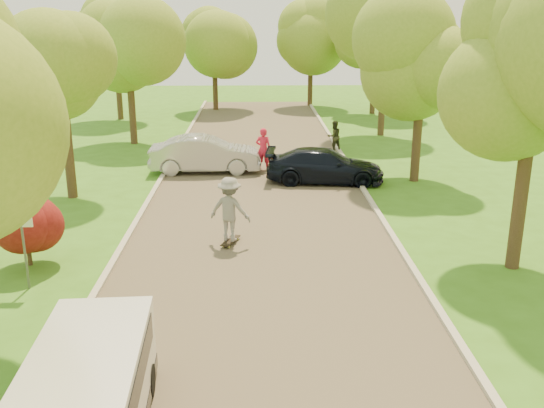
{
  "coord_description": "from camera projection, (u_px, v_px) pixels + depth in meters",
  "views": [
    {
      "loc": [
        -0.11,
        -9.97,
        6.51
      ],
      "look_at": [
        0.34,
        6.75,
        1.3
      ],
      "focal_mm": 40.0,
      "sensor_mm": 36.0,
      "label": 1
    }
  ],
  "objects": [
    {
      "name": "ground",
      "position": [
        264.0,
        376.0,
        11.45
      ],
      "size": [
        100.0,
        100.0,
        0.0
      ],
      "primitive_type": "plane",
      "color": "#39701A",
      "rests_on": "ground"
    },
    {
      "name": "tree_bg_d",
      "position": [
        314.0,
        33.0,
        44.34
      ],
      "size": [
        5.12,
        5.0,
        7.72
      ],
      "color": "#382619",
      "rests_on": "ground"
    },
    {
      "name": "tree_l_far",
      "position": [
        131.0,
        37.0,
        30.66
      ],
      "size": [
        4.92,
        4.8,
        7.79
      ],
      "color": "#382619",
      "rests_on": "ground"
    },
    {
      "name": "tree_bg_c",
      "position": [
        217.0,
        38.0,
        42.34
      ],
      "size": [
        4.92,
        4.8,
        7.33
      ],
      "color": "#382619",
      "rests_on": "ground"
    },
    {
      "name": "curb_right",
      "position": [
        388.0,
        229.0,
        19.18
      ],
      "size": [
        0.18,
        60.0,
        0.12
      ],
      "primitive_type": "cube",
      "color": "#B2AD9E",
      "rests_on": "ground"
    },
    {
      "name": "road",
      "position": [
        260.0,
        231.0,
        19.09
      ],
      "size": [
        8.0,
        60.0,
        0.01
      ],
      "primitive_type": "cube",
      "color": "#4C4438",
      "rests_on": "ground"
    },
    {
      "name": "red_shrub",
      "position": [
        26.0,
        227.0,
        16.22
      ],
      "size": [
        1.7,
        1.7,
        1.95
      ],
      "color": "#382619",
      "rests_on": "ground"
    },
    {
      "name": "person_olive",
      "position": [
        334.0,
        136.0,
        30.11
      ],
      "size": [
        0.92,
        0.84,
        1.54
      ],
      "primitive_type": "imported",
      "rotation": [
        0.0,
        0.0,
        3.56
      ],
      "color": "#282D1B",
      "rests_on": "ground"
    },
    {
      "name": "skateboarder",
      "position": [
        230.0,
        209.0,
        17.73
      ],
      "size": [
        1.41,
        1.09,
        1.93
      ],
      "primitive_type": "imported",
      "rotation": [
        0.0,
        0.0,
        2.81
      ],
      "color": "slate",
      "rests_on": "longboard"
    },
    {
      "name": "person_striped",
      "position": [
        263.0,
        149.0,
        26.49
      ],
      "size": [
        0.76,
        0.59,
        1.86
      ],
      "primitive_type": "imported",
      "rotation": [
        0.0,
        0.0,
        2.91
      ],
      "color": "red",
      "rests_on": "ground"
    },
    {
      "name": "tree_r_far",
      "position": [
        390.0,
        29.0,
        32.81
      ],
      "size": [
        5.33,
        5.2,
        8.34
      ],
      "color": "#382619",
      "rests_on": "ground"
    },
    {
      "name": "silver_sedan",
      "position": [
        205.0,
        154.0,
        26.15
      ],
      "size": [
        4.81,
        1.78,
        1.57
      ],
      "primitive_type": "imported",
      "rotation": [
        0.0,
        0.0,
        1.6
      ],
      "color": "#AAAAAE",
      "rests_on": "ground"
    },
    {
      "name": "tree_bg_a",
      "position": [
        118.0,
        35.0,
        38.28
      ],
      "size": [
        5.12,
        5.0,
        7.72
      ],
      "color": "#382619",
      "rests_on": "ground"
    },
    {
      "name": "street_sign",
      "position": [
        22.0,
        229.0,
        14.66
      ],
      "size": [
        0.55,
        0.06,
        2.17
      ],
      "color": "#59595E",
      "rests_on": "ground"
    },
    {
      "name": "tree_bg_b",
      "position": [
        379.0,
        31.0,
        40.56
      ],
      "size": [
        5.12,
        5.0,
        7.95
      ],
      "color": "#382619",
      "rests_on": "ground"
    },
    {
      "name": "minivan",
      "position": [
        86.0,
        403.0,
        9.26
      ],
      "size": [
        1.91,
        4.4,
        1.61
      ],
      "rotation": [
        0.0,
        0.0,
        0.05
      ],
      "color": "white",
      "rests_on": "ground"
    },
    {
      "name": "tree_r_midb",
      "position": [
        428.0,
        60.0,
        23.53
      ],
      "size": [
        4.51,
        4.4,
        7.01
      ],
      "color": "#382619",
      "rests_on": "ground"
    },
    {
      "name": "dark_sedan",
      "position": [
        325.0,
        166.0,
        24.55
      ],
      "size": [
        4.93,
        2.41,
        1.38
      ],
      "primitive_type": "imported",
      "rotation": [
        0.0,
        0.0,
        1.47
      ],
      "color": "black",
      "rests_on": "ground"
    },
    {
      "name": "curb_left",
      "position": [
        131.0,
        231.0,
        18.97
      ],
      "size": [
        0.18,
        60.0,
        0.12
      ],
      "primitive_type": "cube",
      "color": "#B2AD9E",
      "rests_on": "ground"
    },
    {
      "name": "longboard",
      "position": [
        230.0,
        241.0,
        18.02
      ],
      "size": [
        0.58,
        1.02,
        0.12
      ],
      "rotation": [
        0.0,
        0.0,
        2.81
      ],
      "color": "black",
      "rests_on": "ground"
    },
    {
      "name": "tree_l_midb",
      "position": [
        66.0,
        73.0,
        21.37
      ],
      "size": [
        4.3,
        4.2,
        6.62
      ],
      "color": "#382619",
      "rests_on": "ground"
    }
  ]
}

